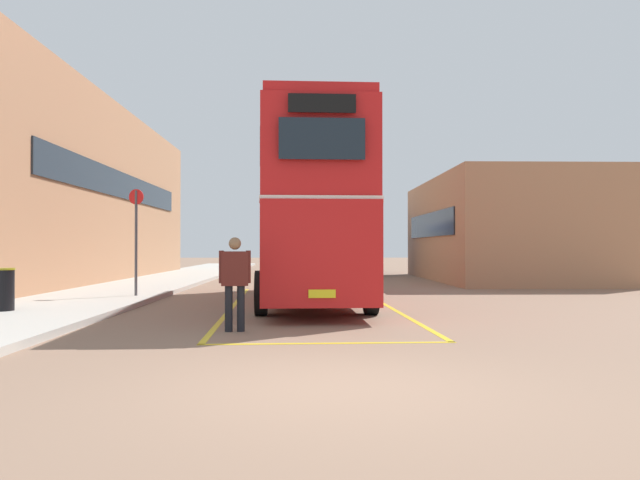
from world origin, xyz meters
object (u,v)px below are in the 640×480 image
object	(u,v)px
bus_stop_sign	(136,232)
litter_bin	(2,289)
pedestrian_boarding	(235,277)
single_deck_bus	(346,245)
double_decker_bus	(310,211)

from	to	relation	value
bus_stop_sign	litter_bin	bearing A→B (deg)	-113.17
pedestrian_boarding	single_deck_bus	bearing A→B (deg)	81.48
pedestrian_boarding	litter_bin	xyz separation A→B (m)	(-5.32, 2.43, -0.38)
double_decker_bus	pedestrian_boarding	bearing A→B (deg)	-103.38
double_decker_bus	bus_stop_sign	size ratio (longest dim) A/B	3.50
single_deck_bus	bus_stop_sign	size ratio (longest dim) A/B	2.80
double_decker_bus	pedestrian_boarding	size ratio (longest dim) A/B	6.26
bus_stop_sign	pedestrian_boarding	bearing A→B (deg)	-61.50
single_deck_bus	bus_stop_sign	bearing A→B (deg)	-111.93
bus_stop_sign	double_decker_bus	bearing A→B (deg)	-7.52
double_decker_bus	single_deck_bus	distance (m)	18.75
litter_bin	bus_stop_sign	distance (m)	4.68
double_decker_bus	pedestrian_boarding	world-z (taller)	double_decker_bus
double_decker_bus	single_deck_bus	world-z (taller)	double_decker_bus
double_decker_bus	litter_bin	bearing A→B (deg)	-152.71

